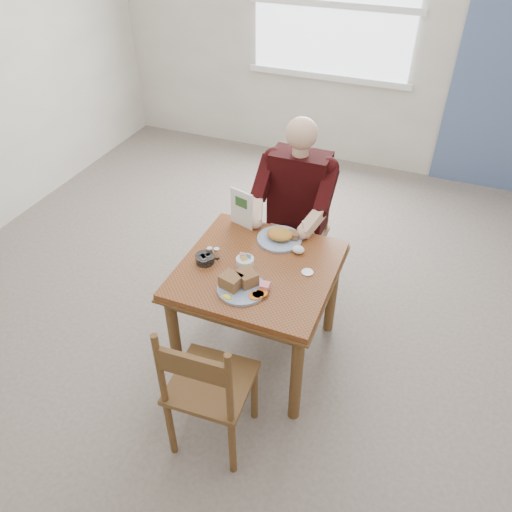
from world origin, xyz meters
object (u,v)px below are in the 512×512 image
at_px(near_plate, 241,284).
at_px(far_plate, 281,236).
at_px(chair_far, 297,232).
at_px(chair_near, 208,388).
at_px(table, 258,281).
at_px(diner, 296,200).

bearing_deg(near_plate, far_plate, 84.68).
relative_size(chair_far, chair_near, 1.00).
height_order(near_plate, far_plate, near_plate).
bearing_deg(near_plate, table, 86.45).
height_order(chair_far, chair_near, same).
height_order(chair_far, far_plate, chair_far).
distance_m(table, chair_far, 0.81).
height_order(table, chair_far, chair_far).
bearing_deg(chair_near, far_plate, 88.40).
bearing_deg(near_plate, chair_far, 89.24).
distance_m(diner, near_plate, 0.92).
distance_m(chair_far, diner, 0.34).
relative_size(table, near_plate, 2.54).
bearing_deg(table, chair_near, -89.50).
bearing_deg(far_plate, diner, 94.94).
bearing_deg(table, near_plate, -93.55).
distance_m(chair_near, far_plate, 1.07).
height_order(table, diner, diner).
xyz_separation_m(table, far_plate, (0.03, 0.30, 0.14)).
distance_m(chair_far, chair_near, 1.52).
height_order(chair_near, near_plate, chair_near).
bearing_deg(diner, far_plate, -85.06).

